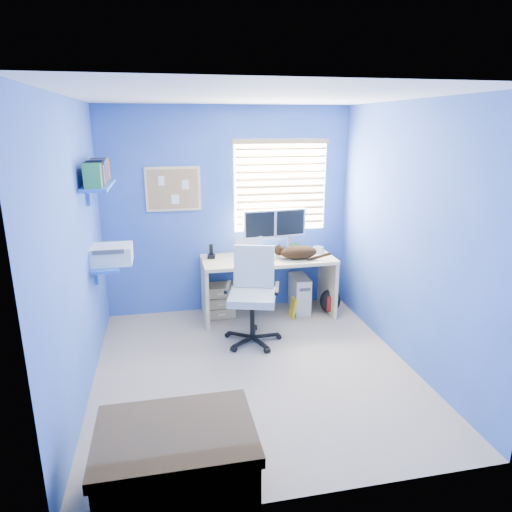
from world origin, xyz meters
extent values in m
cube|color=tan|center=(0.00, 0.00, 0.00)|extent=(3.00, 3.20, 0.00)
cube|color=white|center=(0.00, 0.00, 2.50)|extent=(3.00, 3.20, 0.00)
cube|color=#3258B4|center=(0.00, 1.60, 1.25)|extent=(3.00, 0.01, 2.50)
cube|color=#3258B4|center=(0.00, -1.60, 1.25)|extent=(3.00, 0.01, 2.50)
cube|color=#3258B4|center=(-1.50, 0.00, 1.25)|extent=(0.01, 3.20, 2.50)
cube|color=#3258B4|center=(1.50, 0.00, 1.25)|extent=(0.01, 3.20, 2.50)
cube|color=beige|center=(0.42, 1.26, 0.37)|extent=(1.58, 0.65, 0.74)
cube|color=silver|center=(0.21, 1.30, 0.85)|extent=(0.35, 0.29, 0.22)
cube|color=silver|center=(0.36, 1.46, 1.01)|extent=(0.41, 0.15, 0.54)
cube|color=silver|center=(0.75, 1.51, 1.01)|extent=(0.41, 0.17, 0.54)
cube|color=black|center=(-0.24, 1.38, 0.82)|extent=(0.11, 0.12, 0.17)
imported|color=#338141|center=(0.81, 1.47, 0.79)|extent=(0.10, 0.09, 0.10)
cylinder|color=silver|center=(1.09, 1.37, 0.78)|extent=(0.13, 0.13, 0.07)
ellipsoid|color=black|center=(0.77, 1.14, 0.82)|extent=(0.50, 0.39, 0.16)
cube|color=beige|center=(0.85, 1.33, 0.23)|extent=(0.20, 0.45, 0.45)
cube|color=tan|center=(-0.16, 1.36, 0.20)|extent=(0.35, 0.28, 0.41)
cube|color=yellow|center=(0.71, 1.13, 0.12)|extent=(0.03, 0.17, 0.24)
ellipsoid|color=black|center=(1.20, 1.17, 0.16)|extent=(0.32, 0.29, 0.31)
cube|color=#503C26|center=(-0.78, -1.38, 0.23)|extent=(0.95, 0.68, 0.46)
cylinder|color=black|center=(0.10, 0.58, 0.03)|extent=(0.74, 0.74, 0.06)
cylinder|color=black|center=(0.10, 0.58, 0.27)|extent=(0.06, 0.06, 0.42)
cube|color=#AFB6C5|center=(0.10, 0.58, 0.52)|extent=(0.60, 0.60, 0.08)
cube|color=#AFB6C5|center=(0.16, 0.80, 0.79)|extent=(0.44, 0.18, 0.46)
cube|color=white|center=(0.65, 1.59, 1.55)|extent=(1.15, 0.01, 1.10)
cube|color=tan|center=(0.65, 1.56, 1.55)|extent=(1.10, 0.03, 1.00)
cube|color=beige|center=(-0.65, 1.58, 1.55)|extent=(0.64, 0.02, 0.52)
cube|color=tan|center=(-0.65, 1.57, 1.55)|extent=(0.58, 0.01, 0.46)
cube|color=blue|center=(-1.36, 0.75, 0.92)|extent=(0.26, 0.55, 0.03)
cube|color=silver|center=(-1.32, 0.75, 1.02)|extent=(0.42, 0.34, 0.18)
cube|color=blue|center=(-1.37, 0.75, 1.72)|extent=(0.24, 0.90, 0.03)
cube|color=navy|center=(-1.38, 0.75, 1.84)|extent=(0.15, 0.80, 0.22)
camera|label=1|loc=(-0.78, -3.85, 2.28)|focal=32.00mm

